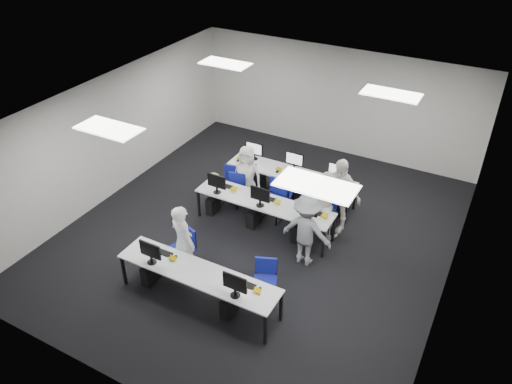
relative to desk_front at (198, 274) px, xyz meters
The scene contains 23 objects.
room 2.54m from the desk_front, 90.00° to the left, with size 9.00×9.02×3.00m.
ceiling_panels 3.33m from the desk_front, 90.00° to the left, with size 5.20×4.60×0.02m.
desk_front is the anchor object (origin of this frame).
desk_mid 2.60m from the desk_front, 90.00° to the left, with size 3.20×0.70×0.73m.
desk_back 4.00m from the desk_front, 90.00° to the left, with size 3.20×0.70×0.73m.
equipment_front 0.38m from the desk_front, behind, with size 2.51×0.41×1.19m.
equipment_mid 2.61m from the desk_front, 94.24° to the left, with size 2.91×0.41×1.19m.
equipment_back 4.04m from the desk_front, 87.27° to the left, with size 2.91×0.41×1.19m.
chair_0 1.15m from the desk_front, 141.23° to the left, with size 0.58×0.60×0.91m.
chair_1 1.29m from the desk_front, 30.85° to the left, with size 0.57×0.59×0.87m.
chair_2 3.36m from the desk_front, 110.29° to the left, with size 0.57×0.60×0.95m.
chair_3 3.10m from the desk_front, 89.68° to the left, with size 0.50×0.54×0.95m.
chair_4 3.38m from the desk_front, 68.48° to the left, with size 0.46×0.50×0.93m.
chair_5 3.52m from the desk_front, 107.48° to the left, with size 0.52×0.55×0.89m.
chair_6 3.52m from the desk_front, 89.18° to the left, with size 0.46×0.49×0.81m.
chair_7 3.70m from the desk_front, 73.86° to the left, with size 0.58×0.61×0.97m.
handbag 3.10m from the desk_front, 116.55° to the left, with size 0.30×0.19×0.25m, color olive.
student_0 0.84m from the desk_front, 143.31° to the left, with size 0.60×0.40×1.66m, color white.
student_1 3.34m from the desk_front, 68.30° to the left, with size 0.76×0.59×1.57m, color white.
student_2 3.49m from the desk_front, 104.39° to the left, with size 0.73×0.47×1.49m, color white.
student_3 3.68m from the desk_front, 67.22° to the left, with size 1.05×0.44×1.78m, color white.
photographer 2.38m from the desk_front, 57.41° to the left, with size 1.05×0.60×1.62m, color slate.
dslr_camera 2.72m from the desk_front, 59.56° to the left, with size 0.14×0.18×0.10m, color black.
Camera 1 is at (4.16, -7.86, 6.91)m, focal length 35.00 mm.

